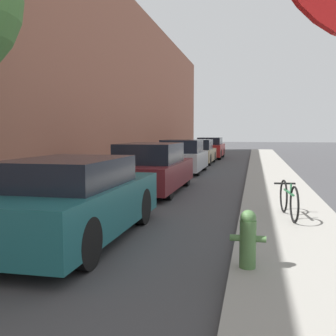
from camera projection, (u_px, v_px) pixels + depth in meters
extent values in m
plane|color=#3D3D3F|center=(194.00, 181.00, 15.07)|extent=(120.00, 120.00, 0.00)
cube|color=gray|center=(120.00, 178.00, 15.67)|extent=(2.00, 52.00, 0.12)
cube|color=gray|center=(274.00, 182.00, 14.46)|extent=(2.00, 52.00, 0.12)
cube|color=#9E604C|center=(86.00, 69.00, 15.58)|extent=(0.70, 52.00, 8.51)
cylinder|color=black|center=(68.00, 203.00, 8.38)|extent=(0.22, 0.72, 0.72)
cylinder|color=black|center=(141.00, 206.00, 8.06)|extent=(0.22, 0.72, 0.72)
cylinder|color=black|center=(85.00, 243.00, 5.38)|extent=(0.22, 0.72, 0.72)
cube|color=#1E6066|center=(75.00, 207.00, 6.86)|extent=(1.79, 4.42, 0.76)
cube|color=black|center=(69.00, 172.00, 6.64)|extent=(1.57, 2.30, 0.45)
cylinder|color=black|center=(139.00, 175.00, 14.08)|extent=(0.22, 0.68, 0.68)
cylinder|color=black|center=(186.00, 176.00, 13.73)|extent=(0.22, 0.68, 0.68)
cylinder|color=black|center=(110.00, 186.00, 11.29)|extent=(0.22, 0.68, 0.68)
cylinder|color=black|center=(168.00, 187.00, 10.94)|extent=(0.22, 0.68, 0.68)
cube|color=maroon|center=(152.00, 174.00, 12.49)|extent=(1.87, 4.62, 0.72)
cube|color=black|center=(150.00, 153.00, 12.25)|extent=(1.65, 2.40, 0.59)
cylinder|color=black|center=(171.00, 163.00, 19.71)|extent=(0.22, 0.63, 0.63)
cylinder|color=black|center=(204.00, 164.00, 19.37)|extent=(0.22, 0.63, 0.63)
cylinder|color=black|center=(159.00, 168.00, 17.30)|extent=(0.22, 0.63, 0.63)
cylinder|color=black|center=(197.00, 168.00, 16.96)|extent=(0.22, 0.63, 0.63)
cube|color=silver|center=(183.00, 160.00, 18.31)|extent=(1.86, 3.99, 0.75)
cube|color=black|center=(182.00, 146.00, 18.10)|extent=(1.63, 2.07, 0.57)
cylinder|color=black|center=(188.00, 157.00, 24.72)|extent=(0.22, 0.66, 0.66)
cylinder|color=black|center=(213.00, 157.00, 24.39)|extent=(0.22, 0.66, 0.66)
cylinder|color=black|center=(181.00, 159.00, 22.30)|extent=(0.22, 0.66, 0.66)
cylinder|color=black|center=(209.00, 160.00, 21.98)|extent=(0.22, 0.66, 0.66)
cube|color=tan|center=(198.00, 155.00, 23.33)|extent=(1.78, 4.00, 0.66)
cube|color=black|center=(197.00, 144.00, 23.12)|extent=(1.56, 2.08, 0.56)
cylinder|color=black|center=(202.00, 152.00, 29.57)|extent=(0.22, 0.70, 0.70)
cylinder|color=black|center=(223.00, 153.00, 29.26)|extent=(0.22, 0.70, 0.70)
cylinder|color=black|center=(197.00, 154.00, 26.94)|extent=(0.22, 0.70, 0.70)
cylinder|color=black|center=(219.00, 155.00, 26.62)|extent=(0.22, 0.70, 0.70)
cube|color=maroon|center=(210.00, 150.00, 28.08)|extent=(1.71, 4.36, 0.79)
cube|color=black|center=(210.00, 141.00, 27.85)|extent=(1.51, 2.27, 0.47)
cylinder|color=#47703D|center=(248.00, 244.00, 5.11)|extent=(0.21, 0.21, 0.61)
sphere|color=#47703D|center=(248.00, 218.00, 5.08)|extent=(0.20, 0.20, 0.20)
cylinder|color=#47703D|center=(235.00, 238.00, 5.14)|extent=(0.14, 0.08, 0.08)
cylinder|color=#47703D|center=(261.00, 239.00, 5.07)|extent=(0.14, 0.08, 0.08)
torus|color=black|center=(284.00, 196.00, 8.65)|extent=(0.13, 0.70, 0.70)
torus|color=black|center=(294.00, 204.00, 7.64)|extent=(0.13, 0.70, 0.70)
cube|color=#2D7547|center=(289.00, 192.00, 8.13)|extent=(0.14, 0.85, 0.04)
cylinder|color=#2D7547|center=(291.00, 189.00, 7.94)|extent=(0.04, 0.04, 0.19)
cube|color=black|center=(285.00, 183.00, 8.54)|extent=(0.44, 0.09, 0.04)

